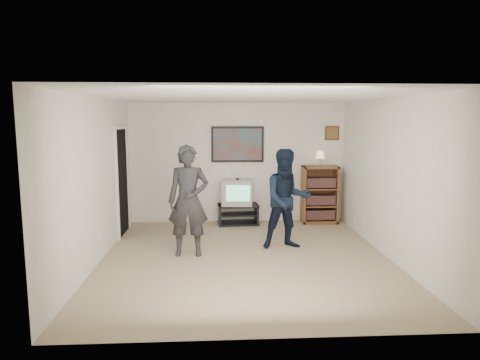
{
  "coord_description": "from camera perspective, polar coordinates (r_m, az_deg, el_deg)",
  "views": [
    {
      "loc": [
        -0.45,
        -6.47,
        2.17
      ],
      "look_at": [
        -0.05,
        0.68,
        1.15
      ],
      "focal_mm": 32.0,
      "sensor_mm": 36.0,
      "label": 1
    }
  ],
  "objects": [
    {
      "name": "controller_left",
      "position": [
        6.97,
        -7.19,
        -0.51
      ],
      "size": [
        0.08,
        0.12,
        0.03
      ],
      "primitive_type": "cube",
      "rotation": [
        0.0,
        0.0,
        -0.41
      ],
      "color": "white",
      "rests_on": "person_tall"
    },
    {
      "name": "person_tall",
      "position": [
        6.85,
        -6.89,
        -2.75
      ],
      "size": [
        0.66,
        0.44,
        1.78
      ],
      "primitive_type": "imported",
      "rotation": [
        0.0,
        0.0,
        -0.02
      ],
      "color": "#262527",
      "rests_on": "room_shell"
    },
    {
      "name": "air_vent",
      "position": [
        8.96,
        -3.87,
        6.68
      ],
      "size": [
        0.28,
        0.02,
        0.14
      ],
      "primitive_type": "cube",
      "color": "white",
      "rests_on": "room_shell"
    },
    {
      "name": "poster",
      "position": [
        8.98,
        -0.33,
        4.78
      ],
      "size": [
        1.1,
        0.03,
        0.75
      ],
      "primitive_type": "cube",
      "color": "black",
      "rests_on": "room_shell"
    },
    {
      "name": "person_short",
      "position": [
        7.23,
        6.27,
        -2.54
      ],
      "size": [
        0.88,
        0.72,
        1.68
      ],
      "primitive_type": "imported",
      "rotation": [
        0.0,
        0.0,
        0.1
      ],
      "color": "black",
      "rests_on": "room_shell"
    },
    {
      "name": "doorway",
      "position": [
        8.35,
        -15.51,
        -0.25
      ],
      "size": [
        0.03,
        0.85,
        2.0
      ],
      "primitive_type": "cube",
      "color": "black",
      "rests_on": "room_shell"
    },
    {
      "name": "room_shell",
      "position": [
        6.9,
        0.56,
        0.43
      ],
      "size": [
        4.51,
        5.0,
        2.51
      ],
      "color": "#8B7358",
      "rests_on": "ground"
    },
    {
      "name": "media_stand",
      "position": [
        8.93,
        -0.26,
        -4.58
      ],
      "size": [
        0.86,
        0.51,
        0.42
      ],
      "rotation": [
        0.0,
        0.0,
        0.06
      ],
      "color": "black",
      "rests_on": "room_shell"
    },
    {
      "name": "small_picture",
      "position": [
        9.29,
        12.16,
        6.13
      ],
      "size": [
        0.3,
        0.03,
        0.3
      ],
      "primitive_type": "cube",
      "color": "#432E15",
      "rests_on": "room_shell"
    },
    {
      "name": "crt_television",
      "position": [
        8.84,
        -0.35,
        -1.62
      ],
      "size": [
        0.67,
        0.58,
        0.52
      ],
      "primitive_type": null,
      "rotation": [
        0.0,
        0.0,
        -0.1
      ],
      "color": "#A6A6A1",
      "rests_on": "media_stand"
    },
    {
      "name": "table_lamp",
      "position": [
        9.07,
        10.63,
        2.83
      ],
      "size": [
        0.2,
        0.2,
        0.32
      ],
      "primitive_type": null,
      "color": "#F8EDBC",
      "rests_on": "bookshelf"
    },
    {
      "name": "controller_right",
      "position": [
        7.39,
        6.16,
        -1.12
      ],
      "size": [
        0.06,
        0.13,
        0.04
      ],
      "primitive_type": "cube",
      "rotation": [
        0.0,
        0.0,
        -0.17
      ],
      "color": "white",
      "rests_on": "person_short"
    },
    {
      "name": "bookshelf",
      "position": [
        9.15,
        10.54,
        -1.91
      ],
      "size": [
        0.73,
        0.42,
        1.2
      ],
      "primitive_type": null,
      "color": "#562B19",
      "rests_on": "room_shell"
    }
  ]
}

